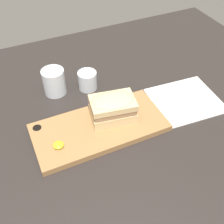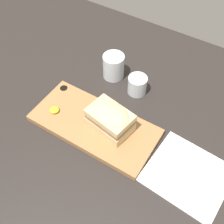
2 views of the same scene
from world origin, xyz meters
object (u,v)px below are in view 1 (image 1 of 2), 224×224
at_px(water_glass, 54,83).
at_px(napkin, 185,100).
at_px(wine_glass, 87,81).
at_px(sandwich, 113,107).
at_px(serving_board, 99,127).

relative_size(water_glass, napkin, 0.39).
height_order(wine_glass, napkin, wine_glass).
bearing_deg(water_glass, wine_glass, -12.42).
xyz_separation_m(wine_glass, napkin, (0.28, -0.20, -0.03)).
bearing_deg(napkin, sandwich, 177.47).
relative_size(water_glass, wine_glass, 1.37).
xyz_separation_m(water_glass, wine_glass, (0.11, -0.02, -0.01)).
distance_m(serving_board, water_glass, 0.24).
distance_m(sandwich, napkin, 0.27).
bearing_deg(wine_glass, water_glass, 167.58).
bearing_deg(wine_glass, sandwich, -87.10).
bearing_deg(wine_glass, napkin, -36.33).
bearing_deg(serving_board, sandwich, 14.93).
bearing_deg(sandwich, serving_board, -165.07).
bearing_deg(serving_board, water_glass, 106.95).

